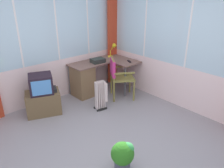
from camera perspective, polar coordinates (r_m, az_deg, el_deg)
name	(u,v)px	position (r m, az deg, el deg)	size (l,w,h in m)	color
ground	(109,148)	(3.57, -0.77, -16.33)	(4.92, 5.16, 0.06)	gray
north_window_panel	(39,43)	(4.67, -18.41, 10.19)	(3.92, 0.07, 2.58)	silver
east_window_panel	(188,46)	(4.44, 19.22, 9.42)	(0.07, 4.16, 2.58)	silver
curtain_corner	(113,35)	(5.57, 0.27, 12.76)	(0.30, 0.07, 2.48)	#BA3A22
desk	(86,78)	(5.02, -6.78, 1.53)	(1.42, 1.00, 0.73)	brown
desk_lamp	(114,48)	(5.41, 0.55, 9.37)	(0.22, 0.19, 0.34)	yellow
tv_remote	(129,61)	(5.07, 4.51, 5.91)	(0.04, 0.15, 0.02)	black
paper_tray	(98,60)	(5.02, -3.74, 6.15)	(0.30, 0.23, 0.09)	#252C28
wooden_armchair	(117,73)	(4.79, 1.34, 2.93)	(0.67, 0.67, 0.91)	olive
tv_on_stand	(43,96)	(4.45, -17.59, -3.09)	(0.76, 0.65, 0.80)	brown
space_heater	(101,95)	(4.42, -2.81, -2.86)	(0.28, 0.21, 0.60)	silver
potted_plant	(123,155)	(3.03, 2.91, -17.98)	(0.31, 0.31, 0.43)	#3F4151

